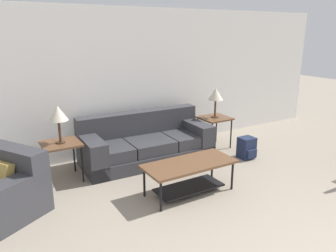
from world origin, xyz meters
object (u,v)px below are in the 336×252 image
(coffee_table, at_px, (189,171))
(side_table_left, at_px, (61,147))
(side_table_right, at_px, (215,120))
(table_lamp_left, at_px, (58,114))
(backpack, at_px, (247,148))
(table_lamp_right, at_px, (216,95))
(couch, at_px, (146,144))

(coffee_table, xyz_separation_m, side_table_left, (-1.41, 1.32, 0.20))
(coffee_table, distance_m, side_table_right, 2.00)
(table_lamp_left, xyz_separation_m, backpack, (3.03, -0.76, -0.85))
(coffee_table, relative_size, side_table_left, 2.16)
(table_lamp_left, height_order, table_lamp_right, same)
(side_table_right, relative_size, table_lamp_left, 1.06)
(couch, distance_m, side_table_left, 1.47)
(side_table_right, xyz_separation_m, table_lamp_right, (0.00, 0.00, 0.50))
(coffee_table, relative_size, table_lamp_left, 2.29)
(coffee_table, xyz_separation_m, backpack, (1.63, 0.56, -0.15))
(side_table_right, bearing_deg, table_lamp_left, 180.00)
(couch, relative_size, table_lamp_left, 4.03)
(couch, height_order, backpack, couch)
(coffee_table, bearing_deg, side_table_left, 136.77)
(couch, relative_size, coffee_table, 1.76)
(side_table_right, bearing_deg, table_lamp_right, 75.96)
(couch, relative_size, table_lamp_right, 4.03)
(couch, height_order, table_lamp_right, table_lamp_right)
(side_table_left, distance_m, backpack, 3.15)
(coffee_table, height_order, side_table_left, side_table_left)
(side_table_left, relative_size, backpack, 1.58)
(side_table_left, bearing_deg, table_lamp_left, 90.00)
(backpack, bearing_deg, coffee_table, -160.89)
(side_table_right, bearing_deg, backpack, -79.74)
(coffee_table, xyz_separation_m, table_lamp_right, (1.49, 1.32, 0.70))
(couch, height_order, side_table_right, couch)
(coffee_table, relative_size, backpack, 3.42)
(side_table_left, height_order, table_lamp_right, table_lamp_right)
(side_table_right, distance_m, table_lamp_left, 2.94)
(coffee_table, distance_m, table_lamp_left, 2.05)
(couch, xyz_separation_m, side_table_right, (1.45, -0.07, 0.24))
(side_table_right, distance_m, backpack, 0.85)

